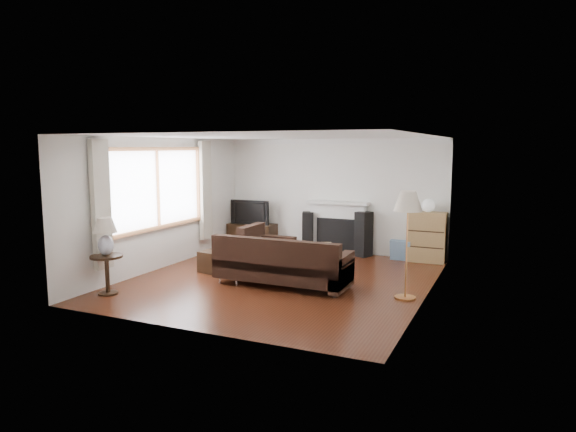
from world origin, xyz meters
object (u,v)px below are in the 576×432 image
at_px(bookshelf, 427,237).
at_px(coffee_table, 299,257).
at_px(floor_lamp, 407,245).
at_px(tv_stand, 252,235).
at_px(side_table, 107,275).
at_px(sectional_sofa, 283,262).

relative_size(bookshelf, coffee_table, 0.83).
relative_size(bookshelf, floor_lamp, 0.61).
bearing_deg(tv_stand, side_table, -93.43).
height_order(bookshelf, sectional_sofa, bookshelf).
bearing_deg(side_table, bookshelf, 46.29).
distance_m(tv_stand, bookshelf, 3.99).
relative_size(sectional_sofa, side_table, 3.89).
xyz_separation_m(sectional_sofa, floor_lamp, (2.05, 0.07, 0.44)).
xyz_separation_m(tv_stand, sectional_sofa, (2.06, -2.78, 0.12)).
height_order(sectional_sofa, coffee_table, sectional_sofa).
bearing_deg(side_table, tv_stand, 86.57).
xyz_separation_m(bookshelf, floor_lamp, (0.12, -2.76, 0.32)).
relative_size(coffee_table, floor_lamp, 0.74).
distance_m(coffee_table, floor_lamp, 2.57).
xyz_separation_m(bookshelf, coffee_table, (-2.12, -1.65, -0.27)).
relative_size(floor_lamp, side_table, 2.65).
bearing_deg(coffee_table, side_table, -147.48).
xyz_separation_m(sectional_sofa, side_table, (-2.32, -1.61, -0.08)).
xyz_separation_m(bookshelf, side_table, (-4.25, -4.44, -0.20)).
bearing_deg(side_table, floor_lamp, 21.04).
bearing_deg(bookshelf, tv_stand, -179.18).
xyz_separation_m(tv_stand, bookshelf, (3.99, 0.06, 0.24)).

